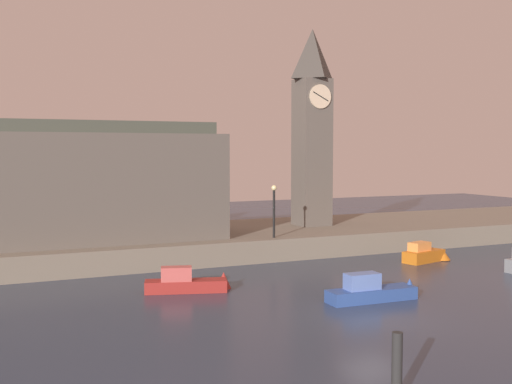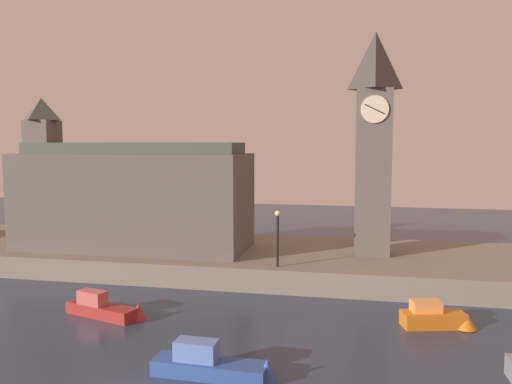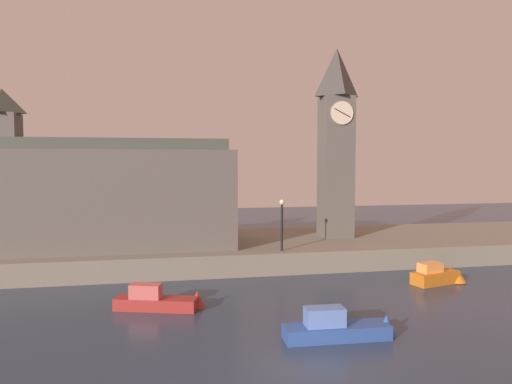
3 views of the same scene
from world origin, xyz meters
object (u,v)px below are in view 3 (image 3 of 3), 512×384
object	(u,v)px
boat_tour_blue	(346,328)
streetlamp	(282,218)
clock_tower	(336,140)
boat_dinghy_red	(163,301)
parliament_hall	(110,194)
boat_patrol_orange	(439,276)

from	to	relation	value
boat_tour_blue	streetlamp	bearing A→B (deg)	88.92
clock_tower	boat_dinghy_red	bearing A→B (deg)	-139.17
parliament_hall	boat_dinghy_red	bearing A→B (deg)	-70.50
clock_tower	boat_tour_blue	bearing A→B (deg)	-108.97
streetlamp	boat_dinghy_red	world-z (taller)	streetlamp
parliament_hall	boat_patrol_orange	distance (m)	22.82
boat_tour_blue	clock_tower	bearing A→B (deg)	71.03
clock_tower	parliament_hall	size ratio (longest dim) A/B	0.90
boat_tour_blue	boat_patrol_orange	bearing A→B (deg)	39.50
clock_tower	boat_dinghy_red	distance (m)	20.25
parliament_hall	boat_dinghy_red	size ratio (longest dim) A/B	3.43
clock_tower	boat_tour_blue	xyz separation A→B (m)	(-6.00, -17.46, -8.90)
parliament_hall	boat_dinghy_red	world-z (taller)	parliament_hall
parliament_hall	boat_tour_blue	xyz separation A→B (m)	(11.46, -16.05, -4.85)
parliament_hall	clock_tower	bearing A→B (deg)	4.63
streetlamp	boat_dinghy_red	size ratio (longest dim) A/B	0.72
clock_tower	streetlamp	world-z (taller)	clock_tower
boat_dinghy_red	boat_tour_blue	distance (m)	9.55
streetlamp	parliament_hall	bearing A→B (deg)	162.18
clock_tower	parliament_hall	world-z (taller)	clock_tower
boat_patrol_orange	boat_tour_blue	size ratio (longest dim) A/B	0.74
parliament_hall	boat_dinghy_red	xyz separation A→B (m)	(3.71, -10.47, -4.86)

